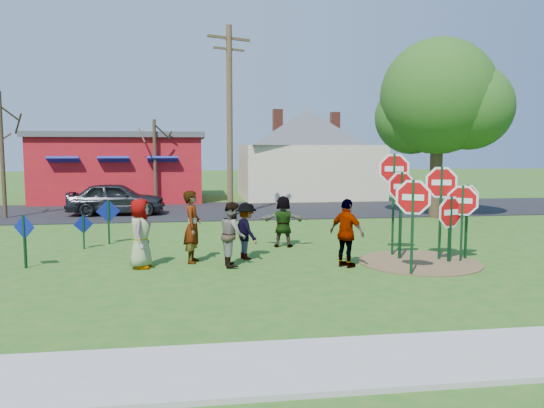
{
  "coord_description": "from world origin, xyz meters",
  "views": [
    {
      "loc": [
        -1.33,
        -14.08,
        3.01
      ],
      "look_at": [
        0.88,
        1.19,
        1.39
      ],
      "focal_mm": 35.0,
      "sensor_mm": 36.0,
      "label": 1
    }
  ],
  "objects_px": {
    "leafy_tree": "(441,103)",
    "utility_pole": "(230,117)",
    "stop_sign_b": "(394,178)",
    "suv": "(116,199)",
    "stop_sign_c": "(441,192)",
    "person_b": "(192,227)",
    "person_a": "(140,234)",
    "stop_sign_a": "(413,206)",
    "stop_sign_d": "(467,203)"
  },
  "relations": [
    {
      "from": "leafy_tree",
      "to": "utility_pole",
      "type": "bearing_deg",
      "value": 169.21
    },
    {
      "from": "stop_sign_b",
      "to": "leafy_tree",
      "type": "height_order",
      "value": "leafy_tree"
    },
    {
      "from": "suv",
      "to": "utility_pole",
      "type": "distance_m",
      "value": 6.29
    },
    {
      "from": "stop_sign_b",
      "to": "stop_sign_c",
      "type": "height_order",
      "value": "stop_sign_b"
    },
    {
      "from": "stop_sign_c",
      "to": "person_b",
      "type": "distance_m",
      "value": 6.69
    },
    {
      "from": "utility_pole",
      "to": "leafy_tree",
      "type": "relative_size",
      "value": 1.08
    },
    {
      "from": "person_a",
      "to": "leafy_tree",
      "type": "distance_m",
      "value": 15.02
    },
    {
      "from": "stop_sign_a",
      "to": "stop_sign_d",
      "type": "bearing_deg",
      "value": 65.58
    },
    {
      "from": "stop_sign_b",
      "to": "person_a",
      "type": "xyz_separation_m",
      "value": [
        -6.86,
        -0.57,
        -1.31
      ]
    },
    {
      "from": "leafy_tree",
      "to": "stop_sign_c",
      "type": "bearing_deg",
      "value": -115.24
    },
    {
      "from": "stop_sign_c",
      "to": "person_a",
      "type": "bearing_deg",
      "value": -165.48
    },
    {
      "from": "stop_sign_d",
      "to": "utility_pole",
      "type": "height_order",
      "value": "utility_pole"
    },
    {
      "from": "stop_sign_b",
      "to": "stop_sign_d",
      "type": "height_order",
      "value": "stop_sign_b"
    },
    {
      "from": "person_b",
      "to": "utility_pole",
      "type": "distance_m",
      "value": 10.21
    },
    {
      "from": "stop_sign_d",
      "to": "suv",
      "type": "bearing_deg",
      "value": 128.17
    },
    {
      "from": "stop_sign_a",
      "to": "stop_sign_d",
      "type": "relative_size",
      "value": 1.12
    },
    {
      "from": "stop_sign_d",
      "to": "leafy_tree",
      "type": "xyz_separation_m",
      "value": [
        3.23,
        8.46,
        3.42
      ]
    },
    {
      "from": "suv",
      "to": "utility_pole",
      "type": "xyz_separation_m",
      "value": [
        5.06,
        -1.01,
        3.6
      ]
    },
    {
      "from": "stop_sign_d",
      "to": "suv",
      "type": "xyz_separation_m",
      "value": [
        -10.78,
        11.18,
        -0.77
      ]
    },
    {
      "from": "stop_sign_b",
      "to": "leafy_tree",
      "type": "relative_size",
      "value": 0.39
    },
    {
      "from": "stop_sign_d",
      "to": "leafy_tree",
      "type": "distance_m",
      "value": 9.68
    },
    {
      "from": "person_b",
      "to": "stop_sign_a",
      "type": "bearing_deg",
      "value": -103.02
    },
    {
      "from": "person_a",
      "to": "utility_pole",
      "type": "xyz_separation_m",
      "value": [
        2.92,
        9.95,
        3.49
      ]
    },
    {
      "from": "stop_sign_b",
      "to": "utility_pole",
      "type": "distance_m",
      "value": 10.4
    },
    {
      "from": "person_b",
      "to": "utility_pole",
      "type": "bearing_deg",
      "value": 0.11
    },
    {
      "from": "person_b",
      "to": "leafy_tree",
      "type": "distance_m",
      "value": 13.73
    },
    {
      "from": "stop_sign_c",
      "to": "stop_sign_d",
      "type": "bearing_deg",
      "value": 13.87
    },
    {
      "from": "stop_sign_c",
      "to": "leafy_tree",
      "type": "height_order",
      "value": "leafy_tree"
    },
    {
      "from": "person_a",
      "to": "utility_pole",
      "type": "bearing_deg",
      "value": -11.4
    },
    {
      "from": "stop_sign_d",
      "to": "person_b",
      "type": "distance_m",
      "value": 7.39
    },
    {
      "from": "person_b",
      "to": "stop_sign_c",
      "type": "bearing_deg",
      "value": -85.81
    },
    {
      "from": "leafy_tree",
      "to": "stop_sign_d",
      "type": "bearing_deg",
      "value": -110.92
    },
    {
      "from": "stop_sign_d",
      "to": "utility_pole",
      "type": "distance_m",
      "value": 12.0
    },
    {
      "from": "person_b",
      "to": "person_a",
      "type": "bearing_deg",
      "value": 119.25
    },
    {
      "from": "stop_sign_a",
      "to": "leafy_tree",
      "type": "height_order",
      "value": "leafy_tree"
    },
    {
      "from": "stop_sign_b",
      "to": "leafy_tree",
      "type": "xyz_separation_m",
      "value": [
        5.01,
        7.67,
        2.77
      ]
    },
    {
      "from": "person_a",
      "to": "utility_pole",
      "type": "height_order",
      "value": "utility_pole"
    },
    {
      "from": "person_a",
      "to": "stop_sign_b",
      "type": "bearing_deg",
      "value": -80.3
    },
    {
      "from": "stop_sign_a",
      "to": "stop_sign_d",
      "type": "distance_m",
      "value": 2.65
    },
    {
      "from": "stop_sign_c",
      "to": "leafy_tree",
      "type": "distance_m",
      "value": 9.82
    },
    {
      "from": "stop_sign_b",
      "to": "person_b",
      "type": "distance_m",
      "value": 5.7
    },
    {
      "from": "stop_sign_a",
      "to": "utility_pole",
      "type": "bearing_deg",
      "value": 137.95
    },
    {
      "from": "suv",
      "to": "person_b",
      "type": "bearing_deg",
      "value": -161.49
    },
    {
      "from": "person_a",
      "to": "person_b",
      "type": "xyz_separation_m",
      "value": [
        1.3,
        0.46,
        0.08
      ]
    },
    {
      "from": "stop_sign_a",
      "to": "stop_sign_c",
      "type": "distance_m",
      "value": 2.1
    },
    {
      "from": "stop_sign_b",
      "to": "stop_sign_d",
      "type": "xyz_separation_m",
      "value": [
        1.78,
        -0.79,
        -0.65
      ]
    },
    {
      "from": "stop_sign_b",
      "to": "person_b",
      "type": "xyz_separation_m",
      "value": [
        -5.56,
        -0.11,
        -1.23
      ]
    },
    {
      "from": "stop_sign_c",
      "to": "suv",
      "type": "distance_m",
      "value": 15.04
    },
    {
      "from": "person_a",
      "to": "suv",
      "type": "xyz_separation_m",
      "value": [
        -2.14,
        10.96,
        -0.11
      ]
    },
    {
      "from": "stop_sign_c",
      "to": "stop_sign_a",
      "type": "bearing_deg",
      "value": -117.4
    }
  ]
}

